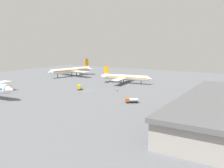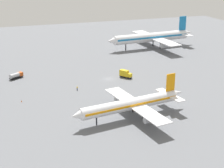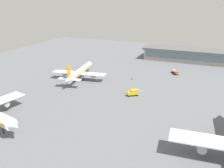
{
  "view_description": "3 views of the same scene",
  "coord_description": "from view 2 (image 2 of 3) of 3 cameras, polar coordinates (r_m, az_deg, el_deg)",
  "views": [
    {
      "loc": [
        -120.86,
        -92.27,
        29.35
      ],
      "look_at": [
        17.37,
        -7.29,
        2.68
      ],
      "focal_mm": 39.12,
      "sensor_mm": 36.0,
      "label": 1
    },
    {
      "loc": [
        133.42,
        -44.98,
        48.38
      ],
      "look_at": [
        14.39,
        -3.62,
        2.93
      ],
      "focal_mm": 54.76,
      "sensor_mm": 36.0,
      "label": 2
    },
    {
      "loc": [
        -30.6,
        111.6,
        46.5
      ],
      "look_at": [
        15.0,
        0.97,
        2.18
      ],
      "focal_mm": 36.86,
      "sensor_mm": 36.0,
      "label": 3
    }
  ],
  "objects": [
    {
      "name": "ground",
      "position": [
        148.88,
        -0.5,
        0.87
      ],
      "size": [
        288.0,
        288.0,
        0.0
      ],
      "primitive_type": "plane",
      "color": "slate"
    },
    {
      "name": "airplane_at_gate",
      "position": [
        111.31,
        3.31,
        -3.36
      ],
      "size": [
        33.64,
        41.59,
        12.68
      ],
      "rotation": [
        0.0,
        0.0,
        4.86
      ],
      "color": "white",
      "rests_on": "ground"
    },
    {
      "name": "airplane_taxiing",
      "position": [
        203.81,
        6.74,
        7.77
      ],
      "size": [
        45.53,
        56.64,
        17.22
      ],
      "rotation": [
        0.0,
        0.0,
        4.79
      ],
      "color": "white",
      "rests_on": "ground"
    },
    {
      "name": "fuel_truck",
      "position": [
        154.69,
        -15.71,
        1.39
      ],
      "size": [
        5.1,
        6.29,
        2.5
      ],
      "rotation": [
        0.0,
        0.0,
        2.16
      ],
      "color": "black",
      "rests_on": "ground"
    },
    {
      "name": "catering_truck",
      "position": [
        150.12,
        2.24,
        1.7
      ],
      "size": [
        5.67,
        4.77,
        3.3
      ],
      "rotation": [
        0.0,
        0.0,
        0.61
      ],
      "color": "black",
      "rests_on": "ground"
    },
    {
      "name": "ground_crew_worker",
      "position": [
        136.33,
        -5.84,
        -0.68
      ],
      "size": [
        0.56,
        0.48,
        1.67
      ],
      "rotation": [
        0.0,
        0.0,
        1.25
      ],
      "color": "#1E2338",
      "rests_on": "ground"
    },
    {
      "name": "safety_cone_near_gate",
      "position": [
        128.88,
        -14.88,
        -2.77
      ],
      "size": [
        0.44,
        0.44,
        0.6
      ],
      "primitive_type": "cone",
      "color": "#EA590C",
      "rests_on": "ground"
    }
  ]
}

